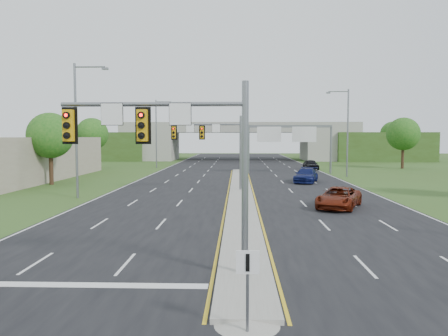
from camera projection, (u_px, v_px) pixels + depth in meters
ground at (245, 278)px, 15.65m from camera, size 240.00×240.00×0.00m
road at (240, 180)px, 50.55m from camera, size 24.00×160.00×0.02m
median at (241, 193)px, 38.58m from camera, size 2.00×54.00×0.16m
median_nose at (247, 322)px, 11.66m from camera, size 2.00×2.00×0.16m
lane_markings at (234, 186)px, 44.50m from camera, size 23.72×160.00×0.01m
signal_mast_near at (181, 146)px, 15.32m from camera, size 6.62×0.60×7.00m
signal_mast_far at (216, 140)px, 40.24m from camera, size 6.62×0.60×7.00m
keep_right_sign at (248, 277)px, 11.03m from camera, size 0.60×0.13×2.20m
sign_gantry at (289, 135)px, 59.85m from camera, size 11.58×0.44×6.67m
overpass at (239, 144)px, 95.16m from camera, size 80.00×14.00×8.10m
lightpole_l_mid at (78, 124)px, 35.58m from camera, size 2.85×0.25×11.00m
lightpole_l_far at (157, 130)px, 70.48m from camera, size 2.85×0.25×11.00m
lightpole_r_far at (346, 128)px, 54.67m from camera, size 2.85×0.25×11.00m
tree_l_near at (50, 136)px, 45.84m from camera, size 4.80×4.80×7.60m
tree_l_mid at (92, 134)px, 70.86m from camera, size 5.20×5.20×8.12m
tree_r_mid at (403, 134)px, 69.26m from camera, size 5.20×5.20×8.12m
tree_back_a at (89, 134)px, 110.17m from camera, size 6.00×6.00×8.85m
tree_back_b at (144, 135)px, 109.74m from camera, size 5.60×5.60×8.32m
tree_back_c at (336, 135)px, 108.20m from camera, size 5.60×5.60×8.32m
tree_back_d at (393, 134)px, 107.73m from camera, size 6.00×6.00×8.85m
car_far_a at (339, 198)px, 30.91m from camera, size 4.45×5.86×1.48m
car_far_b at (306, 175)px, 48.28m from camera, size 3.68×5.82×1.57m
car_far_c at (311, 164)px, 67.33m from camera, size 2.15×4.65×1.54m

